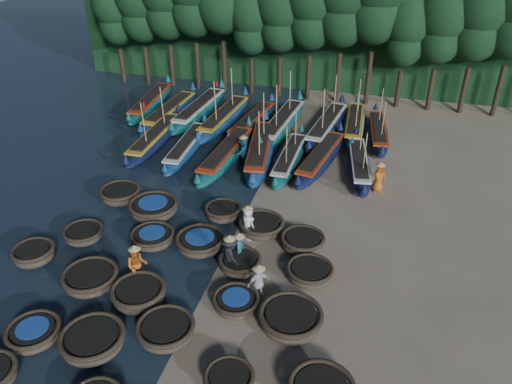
% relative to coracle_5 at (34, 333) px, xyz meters
% --- Properties ---
extents(ground, '(120.00, 120.00, 0.00)m').
position_rel_coracle_5_xyz_m(ground, '(5.05, 7.48, -0.39)').
color(ground, gray).
rests_on(ground, ground).
extents(foliage_wall, '(40.00, 3.00, 10.00)m').
position_rel_coracle_5_xyz_m(foliage_wall, '(5.05, 30.98, 4.61)').
color(foliage_wall, black).
rests_on(foliage_wall, ground).
extents(coracle_5, '(2.02, 2.02, 0.68)m').
position_rel_coracle_5_xyz_m(coracle_5, '(0.00, 0.00, 0.00)').
color(coracle_5, '#4C402F').
rests_on(coracle_5, ground).
extents(coracle_6, '(2.75, 2.75, 0.77)m').
position_rel_coracle_5_xyz_m(coracle_6, '(2.28, 0.21, 0.05)').
color(coracle_6, '#4C402F').
rests_on(coracle_6, ground).
extents(coracle_7, '(2.49, 2.49, 0.71)m').
position_rel_coracle_5_xyz_m(coracle_7, '(4.56, 1.36, 0.01)').
color(coracle_7, '#4C402F').
rests_on(coracle_7, ground).
extents(coracle_8, '(1.73, 1.73, 0.65)m').
position_rel_coracle_5_xyz_m(coracle_8, '(7.44, -0.08, -0.02)').
color(coracle_8, '#4C402F').
rests_on(coracle_8, ground).
extents(coracle_10, '(1.90, 1.90, 0.76)m').
position_rel_coracle_5_xyz_m(coracle_10, '(-2.88, 3.96, 0.04)').
color(coracle_10, '#4C402F').
rests_on(coracle_10, ground).
extents(coracle_11, '(2.74, 2.74, 0.77)m').
position_rel_coracle_5_xyz_m(coracle_11, '(0.41, 3.15, 0.04)').
color(coracle_11, '#4C402F').
rests_on(coracle_11, ground).
extents(coracle_12, '(2.67, 2.67, 0.80)m').
position_rel_coracle_5_xyz_m(coracle_12, '(2.76, 2.80, 0.06)').
color(coracle_12, '#4C402F').
rests_on(coracle_12, ground).
extents(coracle_13, '(1.90, 1.90, 0.65)m').
position_rel_coracle_5_xyz_m(coracle_13, '(6.59, 3.45, -0.02)').
color(coracle_13, '#4C402F').
rests_on(coracle_13, ground).
extents(coracle_14, '(2.46, 2.46, 0.80)m').
position_rel_coracle_5_xyz_m(coracle_14, '(8.84, 3.04, 0.07)').
color(coracle_14, '#4C402F').
rests_on(coracle_14, ground).
extents(coracle_15, '(2.03, 2.03, 0.64)m').
position_rel_coracle_5_xyz_m(coracle_15, '(-1.65, 5.96, -0.02)').
color(coracle_15, '#4C402F').
rests_on(coracle_15, ground).
extents(coracle_16, '(2.35, 2.35, 0.67)m').
position_rel_coracle_5_xyz_m(coracle_16, '(1.61, 6.51, -0.00)').
color(coracle_16, '#4C402F').
rests_on(coracle_16, ground).
extents(coracle_17, '(2.76, 2.76, 0.75)m').
position_rel_coracle_5_xyz_m(coracle_17, '(3.89, 6.69, 0.04)').
color(coracle_17, '#4C402F').
rests_on(coracle_17, ground).
extents(coracle_18, '(2.25, 2.25, 0.73)m').
position_rel_coracle_5_xyz_m(coracle_18, '(6.07, 5.72, 0.02)').
color(coracle_18, '#4C402F').
rests_on(coracle_18, ground).
extents(coracle_19, '(2.03, 2.03, 0.71)m').
position_rel_coracle_5_xyz_m(coracle_19, '(9.07, 5.91, 0.01)').
color(coracle_19, '#4C402F').
rests_on(coracle_19, ground).
extents(coracle_20, '(2.57, 2.57, 0.78)m').
position_rel_coracle_5_xyz_m(coracle_20, '(-1.65, 9.54, 0.06)').
color(coracle_20, '#4C402F').
rests_on(coracle_20, ground).
extents(coracle_21, '(3.09, 3.09, 0.83)m').
position_rel_coracle_5_xyz_m(coracle_21, '(0.64, 8.70, 0.09)').
color(coracle_21, '#4C402F').
rests_on(coracle_21, ground).
extents(coracle_22, '(2.21, 2.21, 0.74)m').
position_rel_coracle_5_xyz_m(coracle_22, '(4.10, 9.36, 0.03)').
color(coracle_22, '#4C402F').
rests_on(coracle_22, ground).
extents(coracle_23, '(2.20, 2.20, 0.76)m').
position_rel_coracle_5_xyz_m(coracle_23, '(6.28, 8.62, 0.04)').
color(coracle_23, '#4C402F').
rests_on(coracle_23, ground).
extents(coracle_24, '(2.26, 2.26, 0.74)m').
position_rel_coracle_5_xyz_m(coracle_24, '(8.40, 7.94, 0.03)').
color(coracle_24, '#4C402F').
rests_on(coracle_24, ground).
extents(long_boat_2, '(1.63, 8.54, 3.63)m').
position_rel_coracle_5_xyz_m(long_boat_2, '(-2.69, 16.17, 0.18)').
color(long_boat_2, '#10113B').
rests_on(long_boat_2, ground).
extents(long_boat_3, '(1.71, 7.77, 1.37)m').
position_rel_coracle_5_xyz_m(long_boat_3, '(-0.34, 15.64, 0.13)').
color(long_boat_3, navy).
rests_on(long_boat_3, ground).
extents(long_boat_4, '(2.06, 8.58, 1.51)m').
position_rel_coracle_5_xyz_m(long_boat_4, '(2.37, 15.18, 0.18)').
color(long_boat_4, '#0D4E4E').
rests_on(long_boat_4, ground).
extents(long_boat_5, '(2.99, 8.97, 3.86)m').
position_rel_coracle_5_xyz_m(long_boat_5, '(4.22, 16.12, 0.22)').
color(long_boat_5, navy).
rests_on(long_boat_5, ground).
extents(long_boat_6, '(1.40, 7.56, 3.21)m').
position_rel_coracle_5_xyz_m(long_boat_6, '(6.15, 15.73, 0.12)').
color(long_boat_6, '#0D4E4E').
rests_on(long_boat_6, ground).
extents(long_boat_7, '(2.77, 8.10, 1.44)m').
position_rel_coracle_5_xyz_m(long_boat_7, '(7.94, 16.24, 0.16)').
color(long_boat_7, '#10113B').
rests_on(long_boat_7, ground).
extents(long_boat_8, '(2.40, 7.35, 3.16)m').
position_rel_coracle_5_xyz_m(long_boat_8, '(10.20, 16.09, 0.11)').
color(long_boat_8, '#10113B').
rests_on(long_boat_8, ground).
extents(long_boat_9, '(2.23, 8.61, 1.52)m').
position_rel_coracle_5_xyz_m(long_boat_9, '(-5.76, 21.95, 0.19)').
color(long_boat_9, '#0D4E4E').
rests_on(long_boat_9, ground).
extents(long_boat_10, '(1.93, 8.71, 1.53)m').
position_rel_coracle_5_xyz_m(long_boat_10, '(-3.60, 20.51, 0.19)').
color(long_boat_10, navy).
rests_on(long_boat_10, ground).
extents(long_boat_11, '(2.14, 9.20, 1.62)m').
position_rel_coracle_5_xyz_m(long_boat_11, '(-1.68, 21.39, 0.23)').
color(long_boat_11, '#0D4E4E').
rests_on(long_boat_11, ground).
extents(long_boat_12, '(2.21, 8.94, 3.81)m').
position_rel_coracle_5_xyz_m(long_boat_12, '(0.51, 20.46, 0.21)').
color(long_boat_12, navy).
rests_on(long_boat_12, ground).
extents(long_boat_13, '(2.39, 7.85, 1.39)m').
position_rel_coracle_5_xyz_m(long_boat_13, '(2.51, 20.53, 0.14)').
color(long_boat_13, navy).
rests_on(long_boat_13, ground).
extents(long_boat_14, '(2.36, 9.15, 3.90)m').
position_rel_coracle_5_xyz_m(long_boat_14, '(4.62, 20.54, 0.23)').
color(long_boat_14, '#0D4E4E').
rests_on(long_boat_14, ground).
extents(long_boat_15, '(2.60, 8.81, 3.77)m').
position_rel_coracle_5_xyz_m(long_boat_15, '(7.61, 20.92, 0.21)').
color(long_boat_15, '#10113B').
rests_on(long_boat_15, ground).
extents(long_boat_16, '(1.72, 7.92, 3.37)m').
position_rel_coracle_5_xyz_m(long_boat_16, '(9.39, 21.85, 0.14)').
color(long_boat_16, '#0D4E4E').
rests_on(long_boat_16, ground).
extents(long_boat_17, '(2.10, 7.43, 3.17)m').
position_rel_coracle_5_xyz_m(long_boat_17, '(11.01, 21.01, 0.11)').
color(long_boat_17, '#10113B').
rests_on(long_boat_17, ground).
extents(fisherman_0, '(1.00, 0.91, 1.91)m').
position_rel_coracle_5_xyz_m(fisherman_0, '(5.74, 8.13, 0.52)').
color(fisherman_0, silver).
rests_on(fisherman_0, ground).
extents(fisherman_1, '(0.52, 0.56, 1.73)m').
position_rel_coracle_5_xyz_m(fisherman_1, '(5.90, 6.20, 0.49)').
color(fisherman_1, '#185D68').
rests_on(fisherman_1, ground).
extents(fisherman_2, '(1.09, 1.00, 2.01)m').
position_rel_coracle_5_xyz_m(fisherman_2, '(2.19, 3.92, 0.56)').
color(fisherman_2, '#B55218').
rests_on(fisherman_2, ground).
extents(fisherman_3, '(1.33, 1.27, 2.01)m').
position_rel_coracle_5_xyz_m(fisherman_3, '(5.69, 5.57, 0.55)').
color(fisherman_3, black).
rests_on(fisherman_3, ground).
extents(fisherman_4, '(1.00, 0.88, 1.82)m').
position_rel_coracle_5_xyz_m(fisherman_4, '(7.29, 4.27, 0.48)').
color(fisherman_4, silver).
rests_on(fisherman_4, ground).
extents(fisherman_5, '(0.55, 1.67, 1.99)m').
position_rel_coracle_5_xyz_m(fisherman_5, '(3.42, 15.36, 0.53)').
color(fisherman_5, '#185D68').
rests_on(fisherman_5, ground).
extents(fisherman_6, '(0.87, 0.63, 1.87)m').
position_rel_coracle_5_xyz_m(fisherman_6, '(11.40, 14.16, 0.50)').
color(fisherman_6, '#B55218').
rests_on(fisherman_6, ground).
extents(tree_0, '(3.68, 3.68, 8.68)m').
position_rel_coracle_5_xyz_m(tree_0, '(-10.95, 27.48, 5.58)').
color(tree_0, black).
rests_on(tree_0, ground).
extents(tree_1, '(4.09, 4.09, 9.65)m').
position_rel_coracle_5_xyz_m(tree_1, '(-8.65, 27.48, 6.25)').
color(tree_1, black).
rests_on(tree_1, ground).
extents(tree_5, '(3.68, 3.68, 8.68)m').
position_rel_coracle_5_xyz_m(tree_5, '(0.55, 27.48, 5.58)').
color(tree_5, black).
rests_on(tree_5, ground).
extents(tree_6, '(4.09, 4.09, 9.65)m').
position_rel_coracle_5_xyz_m(tree_6, '(2.85, 27.48, 6.25)').
color(tree_6, black).
rests_on(tree_6, ground).
extents(tree_7, '(4.51, 4.51, 10.63)m').
position_rel_coracle_5_xyz_m(tree_7, '(5.15, 27.48, 6.93)').
color(tree_7, black).
rests_on(tree_7, ground).
extents(tree_10, '(3.68, 3.68, 8.68)m').
position_rel_coracle_5_xyz_m(tree_10, '(12.05, 27.48, 5.58)').
color(tree_10, black).
rests_on(tree_10, ground).
extents(tree_11, '(4.09, 4.09, 9.65)m').
position_rel_coracle_5_xyz_m(tree_11, '(14.35, 27.48, 6.25)').
color(tree_11, black).
rests_on(tree_11, ground).
extents(tree_12, '(4.51, 4.51, 10.63)m').
position_rel_coracle_5_xyz_m(tree_12, '(16.65, 27.48, 6.93)').
color(tree_12, black).
rests_on(tree_12, ground).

